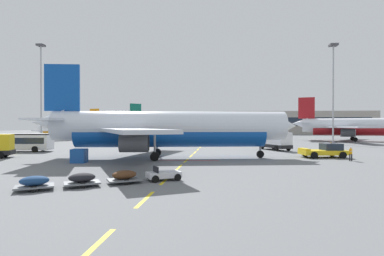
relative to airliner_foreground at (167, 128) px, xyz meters
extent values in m
plane|color=slate|center=(24.83, 16.14, -3.95)|extent=(400.00, 400.00, 0.00)
cube|color=yellow|center=(2.83, -28.86, -3.95)|extent=(0.24, 4.00, 0.01)
cube|color=yellow|center=(2.83, -21.67, -3.95)|extent=(0.24, 4.00, 0.01)
cube|color=yellow|center=(2.83, -15.47, -3.95)|extent=(0.24, 4.00, 0.01)
cube|color=yellow|center=(2.83, -8.02, -3.95)|extent=(0.24, 4.00, 0.01)
cube|color=yellow|center=(2.83, -2.26, -3.95)|extent=(0.24, 4.00, 0.01)
cube|color=yellow|center=(2.83, 3.72, -3.95)|extent=(0.24, 4.00, 0.01)
cube|color=yellow|center=(2.83, 9.23, -3.95)|extent=(0.24, 4.00, 0.01)
cube|color=yellow|center=(2.83, 15.07, -3.95)|extent=(0.24, 4.00, 0.01)
cube|color=yellow|center=(2.83, 20.68, -3.95)|extent=(0.24, 4.00, 0.01)
cube|color=yellow|center=(2.83, 27.30, -3.95)|extent=(0.24, 4.00, 0.01)
cube|color=yellow|center=(2.83, 33.80, -3.95)|extent=(0.24, 4.00, 0.01)
cube|color=yellow|center=(2.83, 39.64, -3.95)|extent=(0.24, 4.00, 0.01)
cube|color=yellow|center=(2.83, 45.84, -3.95)|extent=(0.24, 4.00, 0.01)
cube|color=yellow|center=(2.83, 53.05, -3.95)|extent=(0.24, 4.00, 0.01)
cube|color=yellow|center=(2.83, 60.10, -3.95)|extent=(0.24, 4.00, 0.01)
cube|color=yellow|center=(2.83, 65.74, -3.95)|extent=(0.24, 4.00, 0.01)
cube|color=#B21414|center=(2.83, -1.86, -3.95)|extent=(8.00, 0.40, 0.01)
cylinder|color=silver|center=(0.58, 0.10, 0.35)|extent=(30.31, 8.70, 3.80)
cylinder|color=#0F479E|center=(0.58, 0.10, -0.69)|extent=(24.74, 7.48, 3.50)
cone|color=silver|center=(15.42, 2.57, 0.35)|extent=(4.07, 4.25, 3.72)
cone|color=silver|center=(-14.96, -2.50, 0.83)|extent=(4.67, 3.88, 3.23)
cube|color=#192333|center=(14.39, 2.40, 1.02)|extent=(2.05, 3.07, 0.60)
cube|color=#0F479E|center=(-13.23, -2.21, 5.25)|extent=(4.40, 1.08, 6.00)
cube|color=silver|center=(-14.45, 0.83, 1.11)|extent=(4.21, 6.84, 0.24)
cube|color=silver|center=(-13.40, -5.48, 1.11)|extent=(4.21, 6.84, 0.24)
cube|color=#B7BCC6|center=(-4.74, 7.83, -0.12)|extent=(7.63, 17.57, 0.36)
cube|color=#B7BCC6|center=(-1.94, -8.94, -0.12)|extent=(12.39, 17.21, 0.36)
cylinder|color=#4C4F54|center=(-4.40, 4.84, -1.57)|extent=(3.50, 2.60, 2.10)
cylinder|color=black|center=(-2.82, 5.11, -1.57)|extent=(0.41, 1.78, 1.79)
cylinder|color=#4C4F54|center=(-2.59, -6.01, -1.57)|extent=(3.50, 2.60, 2.10)
cylinder|color=black|center=(-1.01, -5.74, -1.57)|extent=(0.41, 1.78, 1.79)
cylinder|color=gray|center=(12.31, 2.05, -2.12)|extent=(0.28, 0.28, 2.67)
cylinder|color=black|center=(12.31, 2.05, -3.45)|extent=(1.02, 0.44, 0.99)
cylinder|color=gray|center=(-1.82, 2.33, -2.09)|extent=(0.28, 0.28, 2.61)
cylinder|color=black|center=(-1.88, 2.68, -3.40)|extent=(1.14, 0.53, 1.10)
cylinder|color=black|center=(-1.77, 1.99, -3.40)|extent=(1.14, 0.53, 1.10)
cylinder|color=gray|center=(-0.97, -2.80, -2.09)|extent=(0.28, 0.28, 2.61)
cylinder|color=black|center=(-1.03, -2.45, -3.40)|extent=(1.14, 0.53, 1.10)
cylinder|color=black|center=(-0.91, -3.14, -3.40)|extent=(1.14, 0.53, 1.10)
cube|color=yellow|center=(20.90, 3.49, -3.25)|extent=(6.36, 3.69, 0.60)
cube|color=#192333|center=(21.96, 3.65, -2.50)|extent=(2.70, 2.47, 0.90)
cube|color=yellow|center=(18.29, 3.08, -2.83)|extent=(1.08, 2.60, 0.24)
sphere|color=orange|center=(21.96, 3.65, -1.95)|extent=(0.16, 0.16, 0.16)
cylinder|color=black|center=(19.21, 1.81, -3.50)|extent=(0.95, 0.53, 0.90)
cylinder|color=black|center=(18.78, 4.58, -3.50)|extent=(0.95, 0.53, 0.90)
cylinder|color=black|center=(23.01, 2.40, -3.50)|extent=(0.95, 0.53, 0.90)
cylinder|color=black|center=(22.58, 5.16, -3.50)|extent=(0.95, 0.53, 0.90)
cylinder|color=silver|center=(45.29, 48.12, 0.46)|extent=(30.81, 11.80, 3.90)
cylinder|color=maroon|center=(45.29, 48.12, -0.61)|extent=(25.19, 10.00, 3.58)
cone|color=silver|center=(29.70, 52.33, 0.95)|extent=(5.02, 4.32, 3.31)
cube|color=maroon|center=(31.43, 51.86, 5.48)|extent=(4.45, 1.53, 6.15)
cube|color=silver|center=(31.59, 55.21, 1.24)|extent=(4.88, 7.19, 0.25)
cube|color=silver|center=(29.88, 48.88, 1.24)|extent=(4.88, 7.19, 0.25)
cube|color=#B7BCC6|center=(43.63, 57.60, -0.03)|extent=(13.91, 17.16, 0.37)
cube|color=#B7BCC6|center=(39.09, 40.77, -0.03)|extent=(6.18, 17.74, 0.37)
cylinder|color=#4C4F54|center=(42.68, 54.67, -1.51)|extent=(3.73, 2.93, 2.15)
cylinder|color=black|center=(44.26, 54.24, -1.51)|extent=(0.60, 1.80, 1.83)
cylinder|color=#4C4F54|center=(39.74, 43.78, -1.51)|extent=(3.73, 2.93, 2.15)
cylinder|color=black|center=(41.32, 43.35, -1.51)|extent=(0.60, 1.80, 1.83)
cylinder|color=gray|center=(44.01, 51.23, -2.05)|extent=(0.29, 0.29, 2.68)
cylinder|color=black|center=(44.10, 51.58, -3.39)|extent=(1.18, 0.64, 1.13)
cylinder|color=black|center=(43.91, 50.88, -3.39)|extent=(1.18, 0.64, 1.13)
cylinder|color=gray|center=(42.62, 46.08, -2.05)|extent=(0.29, 0.29, 2.68)
cylinder|color=black|center=(42.71, 46.43, -3.39)|extent=(1.18, 0.64, 1.13)
cylinder|color=black|center=(42.52, 45.74, -3.39)|extent=(1.18, 0.64, 1.13)
cylinder|color=white|center=(-40.54, 49.56, -0.69)|extent=(22.61, 9.89, 2.88)
cylinder|color=orange|center=(-40.54, 49.56, -1.48)|extent=(18.50, 8.34, 2.65)
cone|color=white|center=(-51.39, 53.14, -0.69)|extent=(3.41, 3.52, 2.83)
cone|color=white|center=(-29.18, 45.82, -0.32)|extent=(3.80, 3.33, 2.45)
cube|color=#192333|center=(-50.64, 52.89, -0.18)|extent=(1.83, 2.44, 0.46)
cube|color=orange|center=(-30.45, 46.24, 3.03)|extent=(3.26, 1.30, 4.55)
cube|color=white|center=(-30.70, 43.76, -0.11)|extent=(3.83, 5.37, 0.18)
cube|color=white|center=(-29.18, 48.38, -0.11)|extent=(3.83, 5.37, 0.18)
cube|color=#B7BCC6|center=(-39.69, 42.49, -1.05)|extent=(10.75, 12.46, 0.27)
cube|color=#B7BCC6|center=(-35.66, 54.75, -1.05)|extent=(3.88, 12.97, 0.27)
cylinder|color=#4C4F54|center=(-38.87, 44.62, -2.15)|extent=(2.81, 2.27, 1.59)
cylinder|color=black|center=(-40.03, 45.00, -2.15)|extent=(0.51, 1.32, 1.36)
cylinder|color=#4C4F54|center=(-36.26, 52.55, -2.15)|extent=(2.81, 2.27, 1.59)
cylinder|color=black|center=(-37.41, 52.93, -2.15)|extent=(0.51, 1.32, 1.36)
cylinder|color=gray|center=(-49.12, 52.39, -2.56)|extent=(0.21, 0.21, 2.02)
cylinder|color=black|center=(-49.12, 52.39, -3.57)|extent=(0.78, 0.44, 0.75)
cylinder|color=gray|center=(-39.72, 47.21, -2.54)|extent=(0.21, 0.21, 1.98)
cylinder|color=black|center=(-39.80, 46.96, -3.53)|extent=(0.88, 0.51, 0.84)
cylinder|color=black|center=(-39.63, 47.46, -3.53)|extent=(0.88, 0.51, 0.84)
cylinder|color=gray|center=(-38.48, 50.96, -2.54)|extent=(0.21, 0.21, 1.98)
cylinder|color=black|center=(-38.56, 50.71, -3.53)|extent=(0.88, 0.51, 0.84)
cylinder|color=black|center=(-38.40, 51.21, -3.53)|extent=(0.88, 0.51, 0.84)
cylinder|color=silver|center=(-15.36, 84.17, 0.55)|extent=(26.47, 23.52, 3.97)
cylinder|color=#0F604C|center=(-15.36, 84.17, -0.55)|extent=(21.82, 19.46, 3.66)
cone|color=silver|center=(-3.42, 94.42, 0.55)|extent=(5.31, 5.34, 3.89)
cone|color=silver|center=(-27.85, 73.44, 1.04)|extent=(5.53, 5.42, 3.38)
cube|color=#192333|center=(-4.25, 93.71, 1.24)|extent=(3.21, 3.35, 0.63)
cube|color=#0F604C|center=(-26.47, 74.63, 5.67)|extent=(3.74, 3.28, 6.27)
cube|color=silver|center=(-29.20, 76.70, 1.34)|extent=(6.90, 7.26, 0.25)
cube|color=silver|center=(-24.84, 71.62, 1.34)|extent=(6.90, 7.26, 0.25)
cube|color=#B7BCC6|center=(-24.30, 88.21, 0.05)|extent=(11.15, 18.38, 0.38)
cube|color=#B7BCC6|center=(-12.72, 74.72, 0.05)|extent=(17.90, 13.25, 0.38)
cylinder|color=#4C4F54|center=(-22.38, 85.72, -1.47)|extent=(3.97, 3.85, 2.20)
cylinder|color=black|center=(-21.11, 86.81, -1.47)|extent=(1.31, 1.50, 1.87)
cylinder|color=#4C4F54|center=(-14.88, 77.00, -1.47)|extent=(3.97, 3.85, 2.20)
cylinder|color=black|center=(-13.62, 78.09, -1.47)|extent=(1.31, 1.50, 1.87)
cylinder|color=gray|center=(-5.92, 92.28, -2.04)|extent=(0.29, 0.29, 2.79)
cylinder|color=black|center=(-5.92, 92.28, -3.43)|extent=(0.98, 0.90, 1.04)
cylinder|color=gray|center=(-18.72, 84.87, -2.01)|extent=(0.29, 0.29, 2.73)
cylinder|color=black|center=(-18.95, 85.15, -3.37)|extent=(1.11, 1.03, 1.15)
cylinder|color=black|center=(-18.48, 84.59, -3.37)|extent=(1.11, 1.03, 1.15)
cylinder|color=gray|center=(-15.17, 80.74, -2.01)|extent=(0.29, 0.29, 2.73)
cylinder|color=black|center=(-15.41, 81.02, -3.37)|extent=(1.11, 1.03, 1.15)
cylinder|color=black|center=(-14.94, 80.47, -3.37)|extent=(1.11, 1.03, 1.15)
cube|color=silver|center=(-27.17, 7.62, -2.30)|extent=(12.24, 4.17, 2.70)
cube|color=#192333|center=(-27.17, 7.62, -2.10)|extent=(11.30, 4.09, 1.00)
cube|color=black|center=(-27.17, 7.62, -1.07)|extent=(12.27, 4.20, 0.20)
cylinder|color=black|center=(-23.29, 9.47, -3.45)|extent=(1.03, 0.44, 1.00)
cylinder|color=black|center=(-22.95, 6.79, -3.45)|extent=(1.03, 0.44, 1.00)
cube|color=black|center=(16.43, 15.44, -3.21)|extent=(5.10, 7.36, 0.60)
cube|color=maroon|center=(15.47, 17.54, -2.36)|extent=(3.09, 3.12, 1.10)
cube|color=#192333|center=(14.99, 18.58, -2.26)|extent=(1.77, 0.85, 0.64)
cube|color=silver|center=(16.84, 14.55, -1.86)|extent=(4.16, 5.33, 2.10)
cylinder|color=black|center=(14.40, 16.98, -3.47)|extent=(0.65, 0.99, 0.96)
cylinder|color=black|center=(16.59, 17.97, -3.47)|extent=(0.65, 0.99, 0.96)
cylinder|color=black|center=(16.27, 12.90, -3.47)|extent=(0.65, 0.99, 0.96)
cylinder|color=black|center=(18.45, 13.90, -3.47)|extent=(0.65, 0.99, 0.96)
cylinder|color=black|center=(-21.69, -2.56, -3.47)|extent=(1.00, 0.61, 0.96)
cylinder|color=black|center=(-22.56, -0.33, -3.47)|extent=(1.00, 0.61, 0.96)
cube|color=silver|center=(2.71, -15.55, -3.49)|extent=(2.95, 2.52, 0.44)
cube|color=black|center=(2.14, -15.88, -3.09)|extent=(0.67, 1.03, 0.56)
cylinder|color=black|center=(3.14, -14.48, -3.67)|extent=(0.57, 0.44, 0.56)
cylinder|color=black|center=(3.84, -15.69, -3.67)|extent=(0.57, 0.44, 0.56)
cylinder|color=black|center=(1.57, -15.40, -3.67)|extent=(0.57, 0.44, 0.56)
cylinder|color=black|center=(2.27, -16.61, -3.67)|extent=(0.57, 0.44, 0.56)
cube|color=slate|center=(0.03, -17.12, -3.67)|extent=(2.83, 2.51, 0.12)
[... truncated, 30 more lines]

